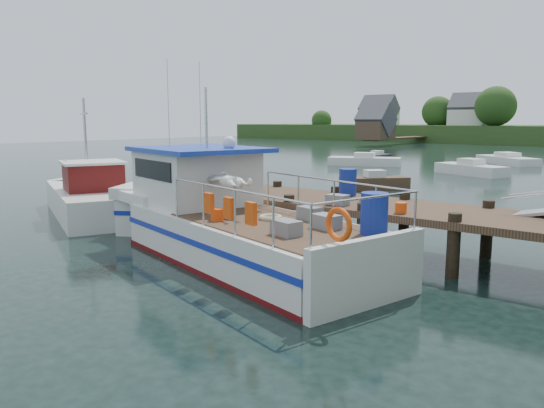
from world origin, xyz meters
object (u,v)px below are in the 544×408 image
Objects in this scene: lobster_boat at (222,219)px; moored_b at (471,169)px; moored_a at (364,161)px; moored_rowboat at (374,182)px; work_boat at (90,197)px; moored_e at (377,157)px; moored_d at (507,160)px.

lobster_boat reaches higher than moored_b.
moored_a is (-11.53, 29.09, -0.62)m from lobster_boat.
moored_b reaches higher than moored_rowboat.
work_boat is at bearing -115.04° from moored_b.
work_boat reaches higher than moored_b.
work_boat is at bearing -95.12° from moored_e.
work_boat is (-8.61, 1.21, -0.28)m from lobster_boat.
moored_b is (9.64, -2.26, 0.02)m from moored_a.
work_boat is 15.29m from moored_rowboat.
moored_a is at bearing -156.15° from moored_d.
moored_e is (-9.37, 18.13, -0.02)m from moored_rowboat.
lobster_boat is 38.07m from moored_d.
lobster_boat reaches higher than work_boat.
moored_b is 12.87m from moored_e.
work_boat reaches higher than moored_a.
moored_a is at bearing 156.46° from moored_b.
moored_a reaches higher than moored_rowboat.
moored_rowboat reaches higher than moored_e.
lobster_boat reaches higher than moored_d.
moored_a is at bearing 125.84° from lobster_boat.
work_boat is 28.03m from moored_a.
moored_d is at bearing 41.77° from moored_a.
work_boat reaches higher than moored_d.
lobster_boat is at bearing -96.90° from moored_rowboat.
lobster_boat is 31.30m from moored_a.
moored_b is 0.90× the size of moored_d.
lobster_boat is at bearing -71.15° from moored_a.
moored_rowboat reaches higher than moored_d.
lobster_boat is 26.91m from moored_b.
moored_rowboat is at bearing -113.05° from moored_d.
moored_b is (-1.90, 26.83, -0.60)m from lobster_boat.
lobster_boat is 1.35× the size of work_boat.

